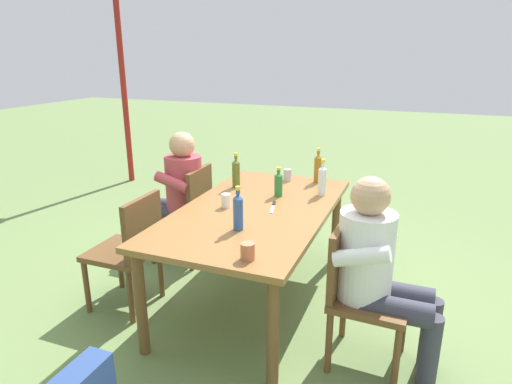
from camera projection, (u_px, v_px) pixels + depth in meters
The scene contains 18 objects.
ground_plane at pixel (256, 299), 3.40m from camera, with size 24.00×24.00×0.00m, color #6B844C.
dining_table at pixel (256, 218), 3.19m from camera, with size 1.85×1.02×0.75m.
chair_far_right at pixel (189, 209), 3.90m from camera, with size 0.45×0.45×0.87m.
chair_near_left at pixel (357, 288), 2.60m from camera, with size 0.46×0.46×0.87m.
chair_far_left at pixel (131, 246), 3.16m from camera, with size 0.44×0.44×0.87m.
person_in_white_shirt at pixel (177, 190), 3.89m from camera, with size 0.47×0.61×1.18m.
person_in_plaid_shirt at pixel (379, 266), 2.51m from camera, with size 0.47×0.61×1.18m.
bottle_olive at pixel (236, 173), 3.61m from camera, with size 0.06×0.06×0.29m.
bottle_blue at pixel (238, 211), 2.75m from camera, with size 0.06×0.06×0.29m.
bottle_green at pixel (278, 184), 3.40m from camera, with size 0.06×0.06×0.23m.
bottle_clear at pixel (322, 180), 3.41m from camera, with size 0.06×0.06×0.29m.
bottle_amber at pixel (318, 168), 3.75m from camera, with size 0.06×0.06×0.30m.
cup_steel at pixel (287, 175), 3.82m from camera, with size 0.07×0.07×0.10m, color #B2B7BC.
cup_white at pixel (226, 201), 3.16m from camera, with size 0.06×0.06×0.10m, color white.
cup_terracotta at pixel (248, 251), 2.37m from camera, with size 0.08×0.08×0.09m, color #BC6B47.
table_knife at pixel (273, 206), 3.18m from camera, with size 0.24×0.07×0.01m.
backpack_by_far_side at pixel (291, 205), 4.77m from camera, with size 0.31×0.20×0.48m.
lamp_post at pixel (119, 38), 5.91m from camera, with size 0.56×0.20×2.81m.
Camera 1 is at (-2.78, -1.09, 1.83)m, focal length 30.81 mm.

